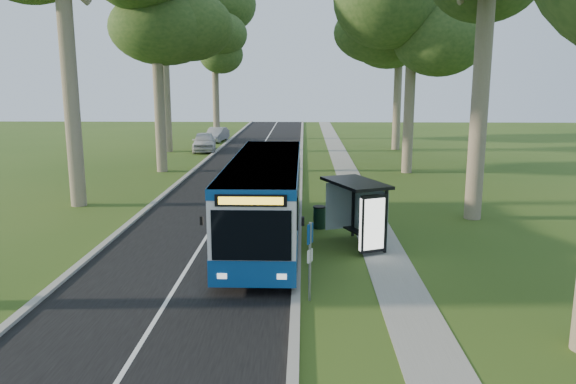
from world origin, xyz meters
The scene contains 15 objects.
ground centered at (0.00, 0.00, 0.00)m, with size 120.00×120.00×0.00m, color #315119.
road centered at (-3.50, 10.00, 0.01)m, with size 7.00×100.00×0.02m, color black.
kerb_east centered at (0.00, 10.00, 0.06)m, with size 0.25×100.00×0.12m, color #9E9B93.
kerb_west centered at (-7.00, 10.00, 0.06)m, with size 0.25×100.00×0.12m, color #9E9B93.
centre_line centered at (-3.50, 10.00, 0.02)m, with size 0.12×100.00×0.01m, color white.
footpath centered at (3.00, 10.00, 0.01)m, with size 1.50×100.00×0.02m, color gray.
bus centered at (-1.20, 2.44, 1.59)m, with size 2.44×11.60×3.07m.
bus_stop_sign centered at (0.38, -3.36, 1.40)m, with size 0.16×0.30×2.21m.
bus_shelter centered at (2.18, 1.44, 1.66)m, with size 2.48×3.13×2.37m.
litter_bin centered at (0.84, 4.19, 0.46)m, with size 0.52×0.52×0.91m.
car_white centered at (-8.07, 28.34, 0.79)m, with size 1.86×4.62×1.57m, color silver.
car_silver centered at (-8.11, 35.35, 0.67)m, with size 1.42×4.08×1.35m, color #9C9DA3.
tree_west_e centered at (-8.50, 38.00, 10.13)m, with size 5.20×5.20×13.66m.
tree_east_c centered at (6.80, 18.00, 10.52)m, with size 5.20×5.20×14.19m.
tree_east_d centered at (8.00, 30.00, 10.69)m, with size 5.20×5.20×14.43m.
Camera 1 is at (0.20, -17.77, 5.96)m, focal length 35.00 mm.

